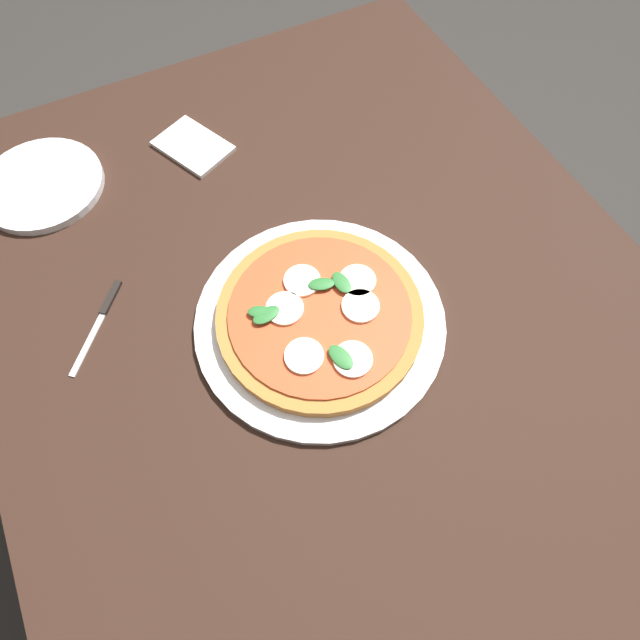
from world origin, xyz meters
The scene contains 7 objects.
ground_plane centered at (0.00, 0.00, 0.00)m, with size 6.00×6.00×0.00m, color #2D2B28.
dining_table centered at (0.00, 0.00, 0.65)m, with size 1.27×1.01×0.75m.
serving_tray centered at (-0.03, 0.02, 0.76)m, with size 0.37×0.37×0.01m, color silver.
pizza centered at (-0.03, 0.02, 0.77)m, with size 0.30×0.30×0.03m.
plate_white centered at (0.43, 0.33, 0.76)m, with size 0.21×0.21×0.01m, color white.
napkin centered at (0.40, 0.06, 0.75)m, with size 0.13×0.09×0.01m, color white.
knife centered at (0.13, 0.31, 0.75)m, with size 0.13×0.11×0.01m.
Camera 1 is at (-0.36, 0.19, 1.47)m, focal length 30.29 mm.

